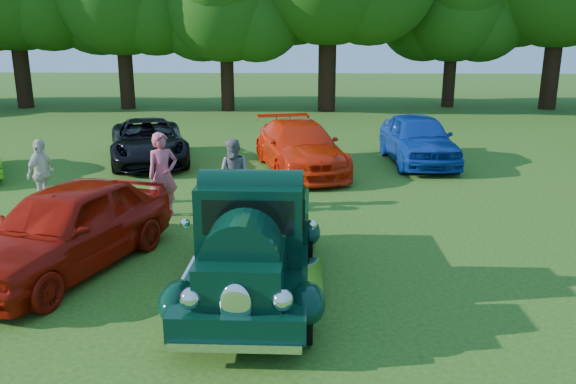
{
  "coord_description": "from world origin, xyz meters",
  "views": [
    {
      "loc": [
        1.11,
        -8.79,
        3.82
      ],
      "look_at": [
        0.69,
        1.25,
        1.1
      ],
      "focal_mm": 35.0,
      "sensor_mm": 36.0,
      "label": 1
    }
  ],
  "objects_px": {
    "red_convertible": "(67,227)",
    "back_car_blue": "(418,139)",
    "back_car_black": "(148,141)",
    "back_car_orange": "(300,147)",
    "spectator_grey": "(235,175)",
    "spectator_white": "(41,173)",
    "spectator_pink": "(163,175)",
    "hero_pickup": "(254,243)"
  },
  "relations": [
    {
      "from": "red_convertible",
      "to": "back_car_blue",
      "type": "height_order",
      "value": "back_car_blue"
    },
    {
      "from": "back_car_black",
      "to": "back_car_orange",
      "type": "distance_m",
      "value": 5.01
    },
    {
      "from": "back_car_orange",
      "to": "back_car_blue",
      "type": "relative_size",
      "value": 1.1
    },
    {
      "from": "back_car_orange",
      "to": "spectator_grey",
      "type": "height_order",
      "value": "spectator_grey"
    },
    {
      "from": "red_convertible",
      "to": "back_car_orange",
      "type": "relative_size",
      "value": 0.86
    },
    {
      "from": "back_car_black",
      "to": "back_car_blue",
      "type": "height_order",
      "value": "back_car_blue"
    },
    {
      "from": "red_convertible",
      "to": "spectator_grey",
      "type": "height_order",
      "value": "spectator_grey"
    },
    {
      "from": "red_convertible",
      "to": "back_car_blue",
      "type": "xyz_separation_m",
      "value": [
        7.53,
        8.97,
        0.04
      ]
    },
    {
      "from": "back_car_black",
      "to": "spectator_grey",
      "type": "relative_size",
      "value": 3.0
    },
    {
      "from": "back_car_black",
      "to": "spectator_white",
      "type": "bearing_deg",
      "value": -120.36
    },
    {
      "from": "spectator_grey",
      "to": "spectator_white",
      "type": "xyz_separation_m",
      "value": [
        -4.57,
        0.01,
        -0.02
      ]
    },
    {
      "from": "spectator_grey",
      "to": "spectator_pink",
      "type": "bearing_deg",
      "value": -141.2
    },
    {
      "from": "back_car_black",
      "to": "red_convertible",
      "type": "bearing_deg",
      "value": -101.14
    },
    {
      "from": "back_car_orange",
      "to": "spectator_grey",
      "type": "relative_size",
      "value": 3.1
    },
    {
      "from": "back_car_orange",
      "to": "spectator_pink",
      "type": "relative_size",
      "value": 2.7
    },
    {
      "from": "back_car_black",
      "to": "spectator_pink",
      "type": "height_order",
      "value": "spectator_pink"
    },
    {
      "from": "spectator_white",
      "to": "back_car_black",
      "type": "bearing_deg",
      "value": -2.72
    },
    {
      "from": "hero_pickup",
      "to": "spectator_grey",
      "type": "xyz_separation_m",
      "value": [
        -0.88,
        4.37,
        0.03
      ]
    },
    {
      "from": "hero_pickup",
      "to": "back_car_orange",
      "type": "relative_size",
      "value": 0.91
    },
    {
      "from": "hero_pickup",
      "to": "spectator_grey",
      "type": "distance_m",
      "value": 4.46
    },
    {
      "from": "back_car_orange",
      "to": "spectator_pink",
      "type": "height_order",
      "value": "spectator_pink"
    },
    {
      "from": "spectator_pink",
      "to": "spectator_grey",
      "type": "xyz_separation_m",
      "value": [
        1.52,
        0.6,
        -0.12
      ]
    },
    {
      "from": "spectator_grey",
      "to": "spectator_white",
      "type": "bearing_deg",
      "value": -162.9
    },
    {
      "from": "red_convertible",
      "to": "spectator_pink",
      "type": "bearing_deg",
      "value": 91.49
    },
    {
      "from": "back_car_orange",
      "to": "red_convertible",
      "type": "bearing_deg",
      "value": -131.11
    },
    {
      "from": "back_car_blue",
      "to": "spectator_white",
      "type": "height_order",
      "value": "spectator_white"
    },
    {
      "from": "red_convertible",
      "to": "hero_pickup",
      "type": "bearing_deg",
      "value": 4.99
    },
    {
      "from": "red_convertible",
      "to": "spectator_white",
      "type": "distance_m",
      "value": 4.27
    },
    {
      "from": "back_car_blue",
      "to": "red_convertible",
      "type": "bearing_deg",
      "value": -133.9
    },
    {
      "from": "red_convertible",
      "to": "back_car_orange",
      "type": "bearing_deg",
      "value": 81.06
    },
    {
      "from": "back_car_blue",
      "to": "spectator_pink",
      "type": "relative_size",
      "value": 2.46
    },
    {
      "from": "back_car_blue",
      "to": "spectator_white",
      "type": "xyz_separation_m",
      "value": [
        -9.71,
        -5.31,
        0.02
      ]
    },
    {
      "from": "spectator_pink",
      "to": "red_convertible",
      "type": "bearing_deg",
      "value": -142.02
    },
    {
      "from": "back_car_orange",
      "to": "spectator_grey",
      "type": "xyz_separation_m",
      "value": [
        -1.41,
        -4.02,
        0.08
      ]
    },
    {
      "from": "spectator_grey",
      "to": "back_car_orange",
      "type": "bearing_deg",
      "value": 87.92
    },
    {
      "from": "spectator_pink",
      "to": "spectator_white",
      "type": "height_order",
      "value": "spectator_pink"
    },
    {
      "from": "back_car_orange",
      "to": "back_car_black",
      "type": "bearing_deg",
      "value": 152.97
    },
    {
      "from": "hero_pickup",
      "to": "back_car_orange",
      "type": "distance_m",
      "value": 8.41
    },
    {
      "from": "red_convertible",
      "to": "spectator_grey",
      "type": "relative_size",
      "value": 2.68
    },
    {
      "from": "spectator_white",
      "to": "back_car_blue",
      "type": "bearing_deg",
      "value": -52.03
    },
    {
      "from": "back_car_orange",
      "to": "spectator_white",
      "type": "distance_m",
      "value": 7.2
    },
    {
      "from": "back_car_black",
      "to": "spectator_pink",
      "type": "xyz_separation_m",
      "value": [
        1.97,
        -5.68,
        0.26
      ]
    }
  ]
}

